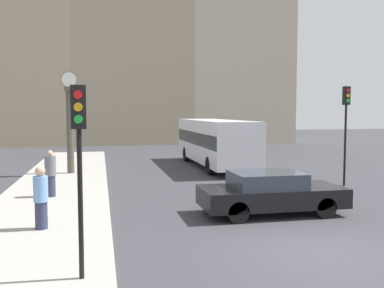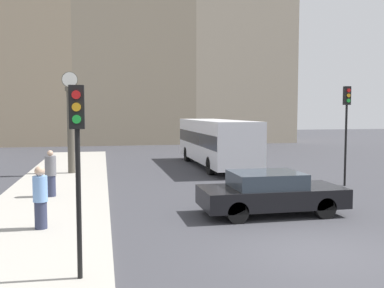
{
  "view_description": "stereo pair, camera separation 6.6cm",
  "coord_description": "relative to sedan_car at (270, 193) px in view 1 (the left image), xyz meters",
  "views": [
    {
      "loc": [
        -4.65,
        -8.42,
        3.09
      ],
      "look_at": [
        -1.59,
        5.89,
        1.98
      ],
      "focal_mm": 40.0,
      "sensor_mm": 36.0,
      "label": 1
    },
    {
      "loc": [
        -4.59,
        -8.44,
        3.09
      ],
      "look_at": [
        -1.59,
        5.89,
        1.98
      ],
      "focal_mm": 40.0,
      "sensor_mm": 36.0,
      "label": 2
    }
  ],
  "objects": [
    {
      "name": "bus_distant",
      "position": [
        1.27,
        11.14,
        0.85
      ],
      "size": [
        2.34,
        9.5,
        2.62
      ],
      "color": "silver",
      "rests_on": "ground_plane"
    },
    {
      "name": "pedestrian_blue_stripe",
      "position": [
        -6.48,
        -0.66,
        0.25
      ],
      "size": [
        0.36,
        0.36,
        1.61
      ],
      "color": "#2D334C",
      "rests_on": "sidewalk_corner"
    },
    {
      "name": "sidewalk_corner",
      "position": [
        -6.63,
        7.59,
        -0.6
      ],
      "size": [
        3.8,
        26.2,
        0.11
      ],
      "primitive_type": "cube",
      "color": "#A39E93",
      "rests_on": "ground_plane"
    },
    {
      "name": "street_clock",
      "position": [
        -6.41,
        9.52,
        1.82
      ],
      "size": [
        0.76,
        0.44,
        4.9
      ],
      "color": "#4C473D",
      "rests_on": "sidewalk_corner"
    },
    {
      "name": "sedan_car",
      "position": [
        0.0,
        0.0,
        0.0
      ],
      "size": [
        4.28,
        1.85,
        1.29
      ],
      "color": "black",
      "rests_on": "ground_plane"
    },
    {
      "name": "traffic_light_near",
      "position": [
        -5.34,
        -4.23,
        1.92
      ],
      "size": [
        0.26,
        0.24,
        3.44
      ],
      "color": "black",
      "rests_on": "sidewalk_corner"
    },
    {
      "name": "ground_plane",
      "position": [
        -0.31,
        -3.51,
        -0.66
      ],
      "size": [
        120.0,
        120.0,
        0.0
      ],
      "primitive_type": "plane",
      "color": "#38383D"
    },
    {
      "name": "pedestrian_grey_jacket",
      "position": [
        -6.72,
        3.65,
        0.26
      ],
      "size": [
        0.39,
        0.39,
        1.63
      ],
      "color": "#2D334C",
      "rests_on": "sidewalk_corner"
    },
    {
      "name": "building_row",
      "position": [
        -0.71,
        29.87,
        7.14
      ],
      "size": [
        28.61,
        5.0,
        18.09
      ],
      "color": "tan",
      "rests_on": "ground_plane"
    },
    {
      "name": "traffic_light_far",
      "position": [
        4.96,
        4.02,
        2.28
      ],
      "size": [
        0.26,
        0.24,
        4.13
      ],
      "color": "black",
      "rests_on": "ground_plane"
    }
  ]
}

